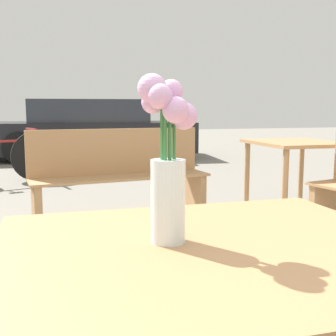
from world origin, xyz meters
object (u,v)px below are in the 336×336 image
at_px(bench_far, 119,174).
at_px(parked_car, 90,130).
at_px(table_back, 295,154).
at_px(table_front, 212,295).
at_px(flower_vase, 167,165).

height_order(bench_far, parked_car, parked_car).
relative_size(bench_far, table_back, 1.83).
relative_size(table_front, flower_vase, 2.57).
height_order(table_front, flower_vase, flower_vase).
height_order(table_front, bench_far, bench_far).
xyz_separation_m(table_back, parked_car, (-1.20, 5.74, -0.03)).
bearing_deg(bench_far, parked_car, 86.01).
bearing_deg(table_front, bench_far, 83.60).
bearing_deg(table_front, parked_car, 85.19).
bearing_deg(bench_far, table_front, -96.40).
distance_m(flower_vase, bench_far, 2.84).
relative_size(table_back, parked_car, 0.19).
bearing_deg(bench_far, table_back, -9.55).
height_order(table_back, parked_car, parked_car).
distance_m(table_front, flower_vase, 0.29).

